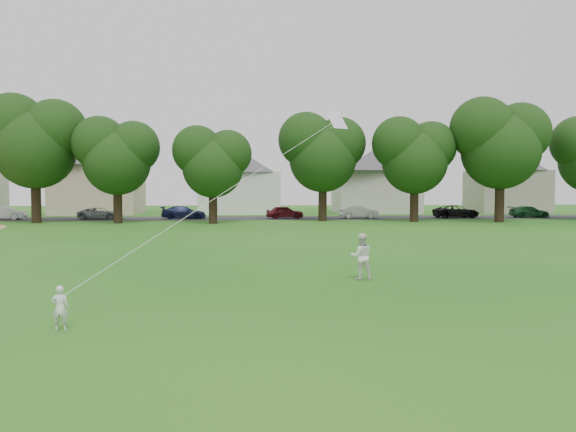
{
  "coord_description": "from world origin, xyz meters",
  "views": [
    {
      "loc": [
        0.77,
        -13.27,
        3.1
      ],
      "look_at": [
        1.9,
        2.0,
        2.3
      ],
      "focal_mm": 35.0,
      "sensor_mm": 36.0,
      "label": 1
    }
  ],
  "objects": [
    {
      "name": "street",
      "position": [
        0.0,
        42.0,
        0.01
      ],
      "size": [
        90.0,
        7.0,
        0.01
      ],
      "primitive_type": "cube",
      "color": "#2D2D30",
      "rests_on": "ground"
    },
    {
      "name": "tree_row",
      "position": [
        2.78,
        35.7,
        6.64
      ],
      "size": [
        81.81,
        9.42,
        11.31
      ],
      "color": "black",
      "rests_on": "ground"
    },
    {
      "name": "kite",
      "position": [
        0.55,
        3.92,
        3.22
      ],
      "size": [
        4.33,
        5.37,
        13.37
      ],
      "color": "white",
      "rests_on": "ground"
    },
    {
      "name": "older_boy",
      "position": [
        4.59,
        5.12,
        0.77
      ],
      "size": [
        0.76,
        0.59,
        1.54
      ],
      "primitive_type": "imported",
      "rotation": [
        0.0,
        0.0,
        3.13
      ],
      "color": "white",
      "rests_on": "ground"
    },
    {
      "name": "parked_cars",
      "position": [
        4.85,
        41.0,
        0.62
      ],
      "size": [
        73.1,
        2.38,
        1.25
      ],
      "color": "black",
      "rests_on": "ground"
    },
    {
      "name": "ground",
      "position": [
        0.0,
        0.0,
        0.0
      ],
      "size": [
        160.0,
        160.0,
        0.0
      ],
      "primitive_type": "plane",
      "color": "#135613",
      "rests_on": "ground"
    },
    {
      "name": "toddler",
      "position": [
        -3.25,
        -0.97,
        0.49
      ],
      "size": [
        0.38,
        0.27,
        0.98
      ],
      "primitive_type": "imported",
      "rotation": [
        0.0,
        0.0,
        3.23
      ],
      "color": "silver",
      "rests_on": "ground"
    },
    {
      "name": "house_row",
      "position": [
        -2.22,
        52.0,
        4.89
      ],
      "size": [
        76.93,
        13.78,
        10.05
      ],
      "color": "beige",
      "rests_on": "ground"
    }
  ]
}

